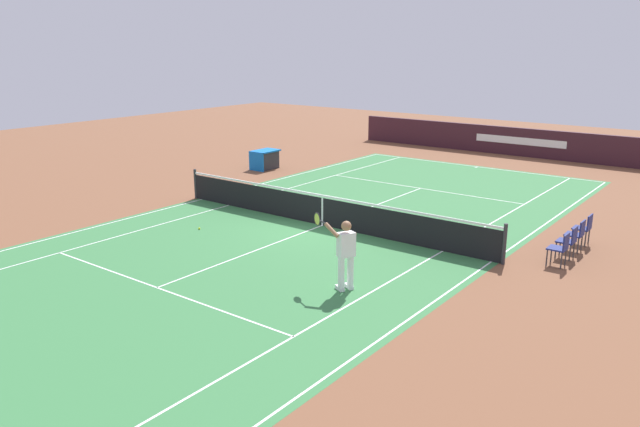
{
  "coord_description": "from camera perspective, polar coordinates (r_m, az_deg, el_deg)",
  "views": [
    {
      "loc": [
        14.73,
        11.06,
        5.46
      ],
      "look_at": [
        1.54,
        1.07,
        0.9
      ],
      "focal_mm": 34.6,
      "sensor_mm": 36.0,
      "label": 1
    }
  ],
  "objects": [
    {
      "name": "spectator_chair_3",
      "position": [
        16.71,
        21.37,
        -2.89
      ],
      "size": [
        0.44,
        0.44,
        0.88
      ],
      "color": "#38383D",
      "rests_on": "ground_plane"
    },
    {
      "name": "spectator_chair_1",
      "position": [
        18.08,
        22.7,
        -1.68
      ],
      "size": [
        0.44,
        0.44,
        0.88
      ],
      "color": "#38383D",
      "rests_on": "ground_plane"
    },
    {
      "name": "stadium_barrier",
      "position": [
        32.91,
        17.23,
        6.42
      ],
      "size": [
        0.26,
        17.0,
        1.41
      ],
      "color": "#381923",
      "rests_on": "ground_plane"
    },
    {
      "name": "court_slab",
      "position": [
        19.21,
        0.24,
        -1.1
      ],
      "size": [
        24.2,
        11.4,
        0.0
      ],
      "primitive_type": "cube",
      "color": "#387A42",
      "rests_on": "ground_plane"
    },
    {
      "name": "tennis_net",
      "position": [
        19.08,
        0.24,
        0.31
      ],
      "size": [
        0.1,
        11.7,
        1.08
      ],
      "color": "#2D2D33",
      "rests_on": "ground_plane"
    },
    {
      "name": "court_line_markings",
      "position": [
        19.21,
        0.24,
        -1.09
      ],
      "size": [
        23.85,
        11.05,
        0.01
      ],
      "color": "white",
      "rests_on": "ground_plane"
    },
    {
      "name": "tennis_player_near",
      "position": [
        13.99,
        2.32,
        -3.51
      ],
      "size": [
        0.75,
        1.19,
        1.7
      ],
      "color": "white",
      "rests_on": "ground_plane"
    },
    {
      "name": "equipment_cart_tarped",
      "position": [
        27.97,
        -5.12,
        5.01
      ],
      "size": [
        1.25,
        0.84,
        0.85
      ],
      "color": "#2D2D33",
      "rests_on": "ground_plane"
    },
    {
      "name": "spectator_chair_2",
      "position": [
        17.39,
        22.06,
        -2.26
      ],
      "size": [
        0.44,
        0.44,
        0.88
      ],
      "color": "#38383D",
      "rests_on": "ground_plane"
    },
    {
      "name": "ground_plane",
      "position": [
        19.21,
        0.24,
        -1.1
      ],
      "size": [
        60.0,
        60.0,
        0.0
      ],
      "primitive_type": "plane",
      "color": "brown"
    },
    {
      "name": "tennis_ball",
      "position": [
        19.13,
        -11.11,
        -1.37
      ],
      "size": [
        0.07,
        0.07,
        0.07
      ],
      "primitive_type": "sphere",
      "color": "#CCE01E",
      "rests_on": "ground_plane"
    },
    {
      "name": "spectator_chair_0",
      "position": [
        18.77,
        23.29,
        -1.14
      ],
      "size": [
        0.44,
        0.44,
        0.88
      ],
      "color": "#38383D",
      "rests_on": "ground_plane"
    }
  ]
}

